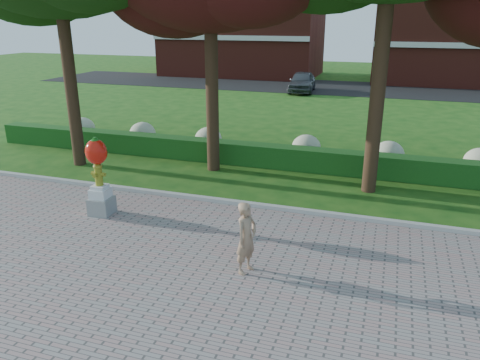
{
  "coord_description": "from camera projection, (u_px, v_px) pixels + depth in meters",
  "views": [
    {
      "loc": [
        3.99,
        -9.05,
        5.29
      ],
      "look_at": [
        0.67,
        1.0,
        1.55
      ],
      "focal_mm": 35.0,
      "sensor_mm": 36.0,
      "label": 1
    }
  ],
  "objects": [
    {
      "name": "woman",
      "position": [
        246.0,
        238.0,
        9.89
      ],
      "size": [
        0.54,
        0.67,
        1.6
      ],
      "primitive_type": "imported",
      "rotation": [
        0.0,
        0.0,
        1.26
      ],
      "color": "#9E7A5A",
      "rests_on": "walkway"
    },
    {
      "name": "lawn_hedge",
      "position": [
        274.0,
        156.0,
        17.18
      ],
      "size": [
        24.0,
        0.7,
        0.8
      ],
      "primitive_type": "cube",
      "color": "#123F14",
      "rests_on": "ground"
    },
    {
      "name": "ground",
      "position": [
        200.0,
        252.0,
        11.05
      ],
      "size": [
        100.0,
        100.0,
        0.0
      ],
      "primitive_type": "plane",
      "color": "#174A12",
      "rests_on": "ground"
    },
    {
      "name": "parked_car",
      "position": [
        302.0,
        82.0,
        33.93
      ],
      "size": [
        2.05,
        4.4,
        1.46
      ],
      "primitive_type": "imported",
      "rotation": [
        0.0,
        0.0,
        0.08
      ],
      "color": "#42464A",
      "rests_on": "street"
    },
    {
      "name": "building_left",
      "position": [
        243.0,
        36.0,
        43.29
      ],
      "size": [
        14.0,
        8.0,
        7.0
      ],
      "primitive_type": "cube",
      "color": "maroon",
      "rests_on": "ground"
    },
    {
      "name": "street",
      "position": [
        341.0,
        88.0,
        36.11
      ],
      "size": [
        50.0,
        8.0,
        0.02
      ],
      "primitive_type": "cube",
      "color": "black",
      "rests_on": "ground"
    },
    {
      "name": "building_right",
      "position": [
        452.0,
        43.0,
        38.06
      ],
      "size": [
        12.0,
        8.0,
        6.4
      ],
      "primitive_type": "cube",
      "color": "maroon",
      "rests_on": "ground"
    },
    {
      "name": "hydrangea_row",
      "position": [
        295.0,
        147.0,
        17.86
      ],
      "size": [
        20.1,
        1.1,
        0.99
      ],
      "color": "beige",
      "rests_on": "ground"
    },
    {
      "name": "curb",
      "position": [
        240.0,
        204.0,
        13.71
      ],
      "size": [
        40.0,
        0.18,
        0.15
      ],
      "primitive_type": "cube",
      "color": "#ADADA5",
      "rests_on": "ground"
    },
    {
      "name": "hydrant_sculpture",
      "position": [
        98.0,
        174.0,
        12.73
      ],
      "size": [
        0.64,
        0.63,
        2.2
      ],
      "rotation": [
        0.0,
        0.0,
        0.06
      ],
      "color": "gray",
      "rests_on": "walkway"
    }
  ]
}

